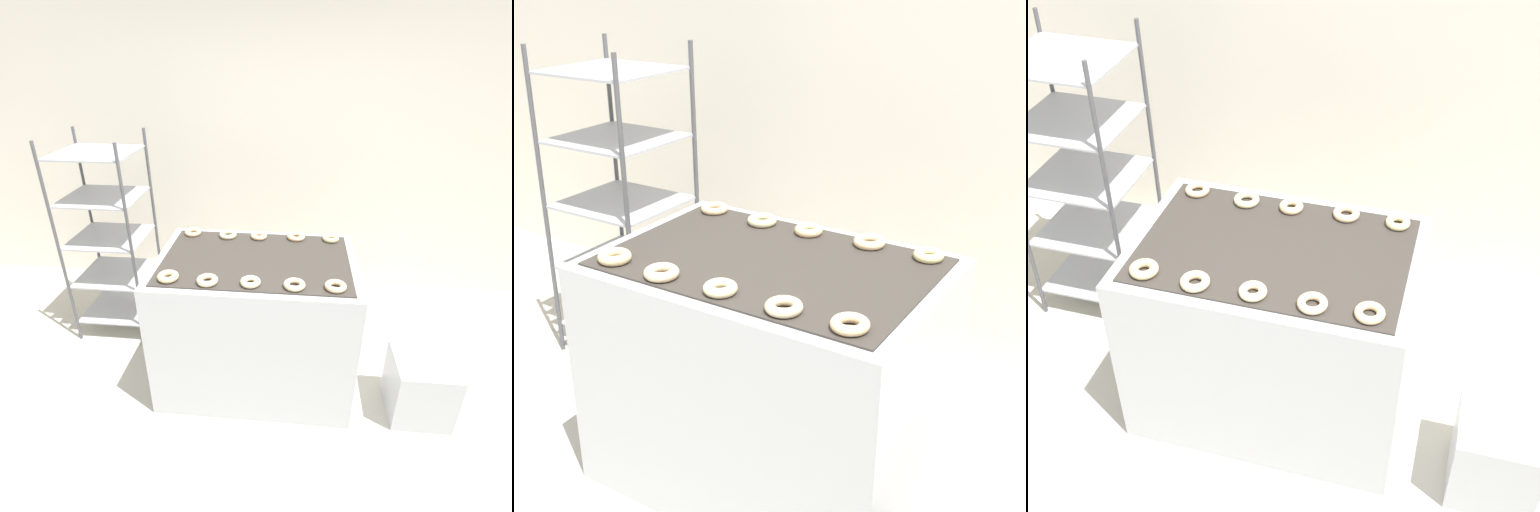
{
  "view_description": "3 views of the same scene",
  "coord_description": "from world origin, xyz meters",
  "views": [
    {
      "loc": [
        0.23,
        -1.58,
        2.21
      ],
      "look_at": [
        0.0,
        0.7,
        1.01
      ],
      "focal_mm": 28.0,
      "sensor_mm": 36.0,
      "label": 1
    },
    {
      "loc": [
        1.3,
        -1.39,
        2.06
      ],
      "look_at": [
        0.0,
        0.7,
        1.01
      ],
      "focal_mm": 50.0,
      "sensor_mm": 36.0,
      "label": 2
    },
    {
      "loc": [
        0.72,
        -1.71,
        2.94
      ],
      "look_at": [
        0.0,
        0.85,
        0.83
      ],
      "focal_mm": 50.0,
      "sensor_mm": 36.0,
      "label": 3
    }
  ],
  "objects": [
    {
      "name": "ground_plane",
      "position": [
        0.0,
        0.0,
        0.0
      ],
      "size": [
        14.0,
        14.0,
        0.0
      ],
      "primitive_type": "plane",
      "color": "beige"
    },
    {
      "name": "donut_far_right",
      "position": [
        0.26,
        1.03,
        1.0
      ],
      "size": [
        0.13,
        0.13,
        0.04
      ],
      "primitive_type": "torus",
      "color": "beige",
      "rests_on": "fryer_machine"
    },
    {
      "name": "donut_far_center",
      "position": [
        -0.01,
        1.02,
        1.0
      ],
      "size": [
        0.12,
        0.12,
        0.04
      ],
      "primitive_type": "torus",
      "color": "beige",
      "rests_on": "fryer_machine"
    },
    {
      "name": "donut_near_center",
      "position": [
        -0.0,
        0.38,
        1.0
      ],
      "size": [
        0.12,
        0.12,
        0.04
      ],
      "primitive_type": "torus",
      "color": "beige",
      "rests_on": "fryer_machine"
    },
    {
      "name": "donut_far_rightmost",
      "position": [
        0.5,
        1.03,
        1.0
      ],
      "size": [
        0.11,
        0.11,
        0.04
      ],
      "primitive_type": "torus",
      "color": "beige",
      "rests_on": "fryer_machine"
    },
    {
      "name": "wall_back",
      "position": [
        0.0,
        2.12,
        1.4
      ],
      "size": [
        8.0,
        0.05,
        2.8
      ],
      "color": "silver",
      "rests_on": "ground_plane"
    },
    {
      "name": "donut_near_left",
      "position": [
        -0.25,
        0.37,
        1.01
      ],
      "size": [
        0.13,
        0.13,
        0.04
      ],
      "primitive_type": "torus",
      "color": "beige",
      "rests_on": "fryer_machine"
    },
    {
      "name": "donut_near_right",
      "position": [
        0.25,
        0.37,
        1.0
      ],
      "size": [
        0.13,
        0.13,
        0.04
      ],
      "primitive_type": "torus",
      "color": "beige",
      "rests_on": "fryer_machine"
    },
    {
      "name": "donut_far_left",
      "position": [
        -0.24,
        1.02,
        1.0
      ],
      "size": [
        0.13,
        0.13,
        0.03
      ],
      "primitive_type": "torus",
      "color": "beige",
      "rests_on": "fryer_machine"
    },
    {
      "name": "fryer_machine",
      "position": [
        0.0,
        0.7,
        0.49
      ],
      "size": [
        1.31,
        0.9,
        0.99
      ],
      "color": "#B7BABF",
      "rests_on": "ground_plane"
    },
    {
      "name": "donut_near_leftmost",
      "position": [
        -0.49,
        0.39,
        1.01
      ],
      "size": [
        0.13,
        0.13,
        0.04
      ],
      "primitive_type": "torus",
      "color": "beige",
      "rests_on": "fryer_machine"
    },
    {
      "name": "donut_near_rightmost",
      "position": [
        0.49,
        0.38,
        1.0
      ],
      "size": [
        0.13,
        0.13,
        0.04
      ],
      "primitive_type": "torus",
      "color": "beige",
      "rests_on": "fryer_machine"
    },
    {
      "name": "donut_far_leftmost",
      "position": [
        -0.5,
        1.04,
        1.0
      ],
      "size": [
        0.12,
        0.12,
        0.03
      ],
      "primitive_type": "torus",
      "color": "beige",
      "rests_on": "fryer_machine"
    },
    {
      "name": "baking_rack_cart",
      "position": [
        -1.24,
        1.22,
        0.84
      ],
      "size": [
        0.6,
        0.56,
        1.66
      ],
      "color": "#4C4C51",
      "rests_on": "ground_plane"
    },
    {
      "name": "glaze_bin",
      "position": [
        1.11,
        0.46,
        0.22
      ],
      "size": [
        0.39,
        0.39,
        0.44
      ],
      "color": "#B7BABF",
      "rests_on": "ground_plane"
    }
  ]
}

